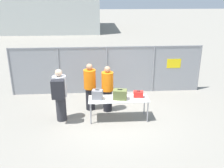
% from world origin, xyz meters
% --- Properties ---
extents(ground_plane, '(120.00, 120.00, 0.00)m').
position_xyz_m(ground_plane, '(0.00, 0.00, 0.00)').
color(ground_plane, gray).
extents(fence_section, '(7.99, 0.07, 1.99)m').
position_xyz_m(fence_section, '(0.02, 2.44, 1.05)').
color(fence_section, gray).
rests_on(fence_section, ground_plane).
extents(inspection_table, '(1.99, 0.70, 0.75)m').
position_xyz_m(inspection_table, '(0.26, 0.00, 0.70)').
color(inspection_table, silver).
rests_on(inspection_table, ground_plane).
extents(suitcase_grey, '(0.38, 0.31, 0.34)m').
position_xyz_m(suitcase_grey, '(-0.45, -0.00, 0.91)').
color(suitcase_grey, slate).
rests_on(suitcase_grey, inspection_table).
extents(suitcase_olive, '(0.49, 0.37, 0.35)m').
position_xyz_m(suitcase_olive, '(0.29, -0.05, 0.92)').
color(suitcase_olive, '#566033').
rests_on(suitcase_olive, inspection_table).
extents(suitcase_red, '(0.35, 0.25, 0.23)m').
position_xyz_m(suitcase_red, '(0.92, 0.08, 0.86)').
color(suitcase_red, red).
rests_on(suitcase_red, inspection_table).
extents(traveler_hooded, '(0.44, 0.69, 1.79)m').
position_xyz_m(traveler_hooded, '(-1.66, -0.00, 0.98)').
color(traveler_hooded, '#2D2D33').
rests_on(traveler_hooded, ground_plane).
extents(security_worker_near, '(0.42, 0.42, 1.68)m').
position_xyz_m(security_worker_near, '(-0.08, 0.66, 0.87)').
color(security_worker_near, black).
rests_on(security_worker_near, ground_plane).
extents(security_worker_far, '(0.43, 0.43, 1.73)m').
position_xyz_m(security_worker_far, '(-0.70, 0.84, 0.90)').
color(security_worker_far, black).
rests_on(security_worker_far, ground_plane).
extents(utility_trailer, '(4.36, 2.24, 0.71)m').
position_xyz_m(utility_trailer, '(1.71, 4.88, 0.41)').
color(utility_trailer, '#B2B2B7').
rests_on(utility_trailer, ground_plane).
extents(distant_hangar, '(12.91, 9.64, 6.39)m').
position_xyz_m(distant_hangar, '(-6.36, 22.76, 3.19)').
color(distant_hangar, '#B2B7B2').
rests_on(distant_hangar, ground_plane).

